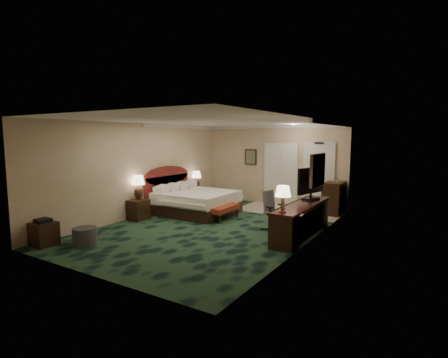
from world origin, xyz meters
The scene contains 26 objects.
floor centered at (0.00, 0.00, 0.00)m, with size 5.00×7.50×0.00m, color black.
ceiling centered at (0.00, 0.00, 2.70)m, with size 5.00×7.50×0.00m, color white.
wall_back centered at (0.00, 3.75, 1.35)m, with size 5.00×0.00×2.70m, color tan.
wall_front centered at (0.00, -3.75, 1.35)m, with size 5.00×0.00×2.70m, color tan.
wall_left centered at (-2.50, 0.00, 1.35)m, with size 0.00×7.50×2.70m, color tan.
wall_right centered at (2.50, 0.00, 1.35)m, with size 0.00×7.50×2.70m, color tan.
crown_molding centered at (0.00, 0.00, 2.65)m, with size 5.00×7.50×0.10m, color silver, non-canonical shape.
tile_patch centered at (0.90, 2.90, 0.01)m, with size 3.20×1.70×0.01m, color #B3AB94.
headboard centered at (-2.44, 1.00, 0.70)m, with size 0.12×2.00×1.40m, color #511015, non-canonical shape.
entry_door centered at (1.55, 3.72, 1.05)m, with size 1.02×0.06×2.18m, color silver.
closet_doors centered at (0.25, 3.71, 1.05)m, with size 1.20×0.06×2.10m, color silver.
wall_art centered at (-0.90, 3.71, 1.60)m, with size 0.45×0.06×0.55m, color #4A5B53.
wall_mirror centered at (2.46, 0.60, 1.55)m, with size 0.05×0.95×0.75m, color white.
bed centered at (-1.35, 1.08, 0.33)m, with size 2.10×1.95×0.67m, color white.
nightstand_near centered at (-2.26, -0.45, 0.28)m, with size 0.45×0.51×0.56m, color black.
nightstand_far centered at (-2.26, 2.30, 0.27)m, with size 0.43×0.49×0.54m, color black.
lamp_near centered at (-2.29, -0.39, 0.90)m, with size 0.36×0.36×0.68m, color black, non-canonical shape.
lamp_far centered at (-2.25, 2.29, 0.84)m, with size 0.32×0.32×0.60m, color black, non-canonical shape.
bed_bench centered at (-0.22, 0.84, 0.19)m, with size 0.40×1.15×0.39m, color maroon.
ottoman centered at (-1.56, -2.70, 0.18)m, with size 0.51×0.51×0.36m, color #2F2F32.
side_table centered at (-2.24, -3.21, 0.25)m, with size 0.46×0.46×0.50m, color black.
desk centered at (2.19, 0.37, 0.38)m, with size 0.57×2.65×0.77m, color black.
tv centered at (2.18, 1.01, 1.17)m, with size 0.09×1.03×0.80m, color black.
desk_lamp centered at (2.16, -0.72, 1.05)m, with size 0.32×0.32×0.56m, color black, non-canonical shape.
desk_chair centered at (1.50, 0.45, 0.49)m, with size 0.57×0.54×0.99m, color #595959, non-canonical shape.
minibar centered at (2.19, 3.20, 0.49)m, with size 0.51×0.92×0.97m, color black.
Camera 1 is at (4.86, -7.33, 2.29)m, focal length 28.00 mm.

